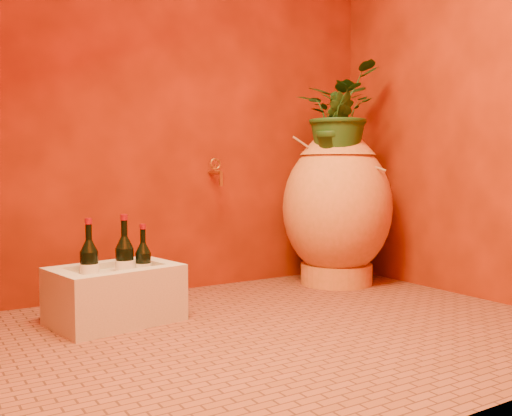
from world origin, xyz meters
TOP-DOWN VIEW (x-y plane):
  - floor at (0.00, 0.00)m, footprint 2.50×2.50m
  - wall_back at (0.00, 1.00)m, footprint 2.50×0.02m
  - wall_right at (1.25, 0.00)m, footprint 0.02×2.00m
  - amphora at (0.85, 0.65)m, footprint 0.73×0.73m
  - stone_basin at (-0.58, 0.50)m, footprint 0.61×0.47m
  - wine_bottle_a at (-0.45, 0.49)m, footprint 0.08×0.08m
  - wine_bottle_b at (-0.54, 0.50)m, footprint 0.09×0.09m
  - wine_bottle_c at (-0.69, 0.52)m, footprint 0.08×0.08m
  - wall_tap at (0.16, 0.92)m, footprint 0.07×0.15m
  - plant_main at (0.83, 0.63)m, footprint 0.67×0.65m
  - plant_side at (0.75, 0.57)m, footprint 0.28×0.27m

SIDE VIEW (x-z plane):
  - floor at x=0.00m, z-range 0.00..0.00m
  - stone_basin at x=-0.58m, z-range -0.01..0.25m
  - wine_bottle_a at x=-0.45m, z-range 0.10..0.40m
  - wine_bottle_c at x=-0.69m, z-range 0.09..0.43m
  - wine_bottle_b at x=-0.54m, z-range 0.09..0.44m
  - amphora at x=0.85m, z-range 0.00..0.95m
  - wall_tap at x=0.16m, z-range 0.61..0.77m
  - plant_side at x=0.75m, z-range 0.75..1.14m
  - plant_main at x=0.83m, z-range 0.75..1.33m
  - wall_back at x=0.00m, z-range 0.00..2.50m
  - wall_right at x=1.25m, z-range 0.00..2.50m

